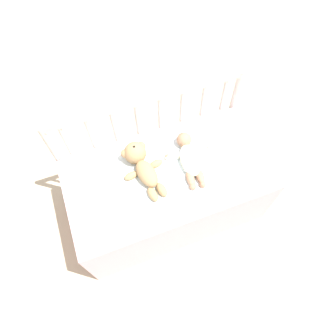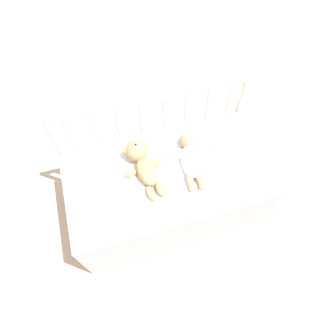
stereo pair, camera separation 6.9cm
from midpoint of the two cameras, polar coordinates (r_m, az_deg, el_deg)
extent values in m
plane|color=#C6B293|center=(2.39, -0.77, -7.50)|extent=(12.00, 12.00, 0.00)
cube|color=#EDB7C6|center=(2.13, -0.86, -4.68)|extent=(1.30, 0.68, 0.56)
cylinder|color=beige|center=(2.18, -20.19, 0.13)|extent=(0.04, 0.04, 0.87)
cylinder|color=beige|center=(2.34, 10.72, 9.72)|extent=(0.04, 0.04, 0.87)
cube|color=beige|center=(1.84, -5.14, 12.75)|extent=(1.26, 0.03, 0.04)
cylinder|color=beige|center=(1.96, -19.87, 4.77)|extent=(0.02, 0.02, 0.28)
cylinder|color=beige|center=(1.94, -15.60, 6.20)|extent=(0.02, 0.02, 0.28)
cylinder|color=beige|center=(1.94, -11.27, 7.62)|extent=(0.02, 0.02, 0.28)
cylinder|color=beige|center=(1.95, -6.93, 8.98)|extent=(0.02, 0.02, 0.28)
cylinder|color=beige|center=(1.98, -2.64, 10.27)|extent=(0.02, 0.02, 0.28)
cylinder|color=beige|center=(2.01, 1.57, 11.47)|extent=(0.02, 0.02, 0.28)
cylinder|color=beige|center=(2.05, 5.64, 12.56)|extent=(0.02, 0.02, 0.28)
cylinder|color=beige|center=(2.11, 9.55, 13.55)|extent=(0.02, 0.02, 0.28)
cube|color=white|center=(1.89, -0.85, -0.37)|extent=(0.81, 0.52, 0.01)
ellipsoid|color=tan|center=(1.83, -5.12, -1.08)|extent=(0.14, 0.22, 0.10)
sphere|color=tan|center=(1.89, -7.32, 2.84)|extent=(0.14, 0.14, 0.14)
sphere|color=beige|center=(1.86, -7.45, 3.49)|extent=(0.06, 0.06, 0.06)
sphere|color=black|center=(1.84, -7.54, 3.92)|extent=(0.02, 0.02, 0.02)
sphere|color=tan|center=(1.89, -9.20, 2.72)|extent=(0.06, 0.06, 0.06)
sphere|color=tan|center=(1.91, -6.13, 4.17)|extent=(0.06, 0.06, 0.06)
ellipsoid|color=tan|center=(1.87, -8.10, -1.53)|extent=(0.10, 0.06, 0.05)
ellipsoid|color=tan|center=(1.89, -3.34, 0.78)|extent=(0.10, 0.06, 0.05)
ellipsoid|color=tan|center=(1.79, -4.01, -5.06)|extent=(0.07, 0.11, 0.05)
ellipsoid|color=tan|center=(1.80, -2.28, -4.19)|extent=(0.07, 0.11, 0.05)
ellipsoid|color=#EAEACC|center=(1.89, 3.21, 1.50)|extent=(0.16, 0.25, 0.08)
sphere|color=tan|center=(1.96, 2.07, 5.38)|extent=(0.10, 0.10, 0.10)
ellipsoid|color=#EAEACC|center=(1.92, -0.05, 2.17)|extent=(0.12, 0.06, 0.05)
ellipsoid|color=#EAEACC|center=(1.95, 5.48, 3.27)|extent=(0.12, 0.06, 0.05)
sphere|color=tan|center=(1.92, -1.07, 2.11)|extent=(0.04, 0.04, 0.04)
sphere|color=tan|center=(1.96, 6.38, 3.59)|extent=(0.04, 0.04, 0.04)
ellipsoid|color=tan|center=(1.84, 3.22, -2.06)|extent=(0.06, 0.12, 0.05)
ellipsoid|color=tan|center=(1.85, 5.10, -1.65)|extent=(0.06, 0.12, 0.05)
sphere|color=tan|center=(1.82, 3.67, -3.62)|extent=(0.04, 0.04, 0.04)
sphere|color=tan|center=(1.83, 5.57, -3.20)|extent=(0.04, 0.04, 0.04)
camera|label=1|loc=(0.03, -91.07, -1.88)|focal=32.00mm
camera|label=2|loc=(0.03, 88.93, 1.88)|focal=32.00mm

